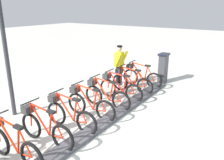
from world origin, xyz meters
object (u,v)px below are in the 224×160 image
(bike_docked_4, at_px, (89,104))
(bike_docked_5, at_px, (69,114))
(bike_docked_2, at_px, (119,88))
(lamp_post, at_px, (3,29))
(bike_docked_7, at_px, (12,144))
(bike_docked_1, at_px, (130,82))
(bike_docked_3, at_px, (105,95))
(bike_docked_6, at_px, (44,127))
(worker_near_rack, at_px, (119,64))
(payment_kiosk, at_px, (163,68))
(bike_docked_0, at_px, (140,76))

(bike_docked_4, bearing_deg, bike_docked_5, 90.00)
(bike_docked_2, bearing_deg, lamp_post, 54.52)
(bike_docked_7, bearing_deg, bike_docked_1, -90.00)
(bike_docked_3, height_order, bike_docked_6, same)
(bike_docked_4, bearing_deg, bike_docked_3, -90.00)
(bike_docked_3, relative_size, worker_near_rack, 1.04)
(bike_docked_3, height_order, bike_docked_5, same)
(bike_docked_3, bearing_deg, payment_kiosk, -99.40)
(bike_docked_7, relative_size, worker_near_rack, 1.04)
(bike_docked_0, bearing_deg, bike_docked_3, 90.00)
(bike_docked_3, bearing_deg, bike_docked_0, -90.00)
(bike_docked_2, bearing_deg, worker_near_rack, -58.33)
(worker_near_rack, bearing_deg, bike_docked_0, -157.55)
(bike_docked_1, xyz_separation_m, bike_docked_2, (0.00, 0.83, 0.00))
(bike_docked_6, bearing_deg, bike_docked_0, -90.00)
(bike_docked_6, xyz_separation_m, bike_docked_7, (0.00, 0.83, 0.00))
(bike_docked_3, distance_m, bike_docked_4, 0.83)
(payment_kiosk, relative_size, bike_docked_7, 0.74)
(bike_docked_4, distance_m, bike_docked_5, 0.83)
(bike_docked_1, bearing_deg, bike_docked_4, 90.00)
(bike_docked_5, xyz_separation_m, worker_near_rack, (0.82, -3.82, 0.48))
(bike_docked_4, distance_m, worker_near_rack, 3.14)
(bike_docked_1, xyz_separation_m, bike_docked_3, (0.00, 1.67, 0.00))
(worker_near_rack, relative_size, lamp_post, 0.42)
(bike_docked_2, height_order, bike_docked_5, same)
(lamp_post, bearing_deg, worker_near_rack, -105.94)
(bike_docked_6, bearing_deg, worker_near_rack, -80.03)
(payment_kiosk, distance_m, bike_docked_1, 1.89)
(bike_docked_0, bearing_deg, bike_docked_5, 90.00)
(bike_docked_1, bearing_deg, bike_docked_0, -90.00)
(bike_docked_1, relative_size, worker_near_rack, 1.04)
(bike_docked_0, xyz_separation_m, bike_docked_4, (0.00, 3.33, 0.00))
(bike_docked_5, bearing_deg, bike_docked_6, 90.00)
(bike_docked_2, relative_size, bike_docked_5, 1.00)
(bike_docked_0, xyz_separation_m, bike_docked_2, (0.00, 1.67, 0.00))
(payment_kiosk, xyz_separation_m, bike_docked_2, (0.57, 2.62, -0.24))
(bike_docked_1, height_order, bike_docked_6, same)
(bike_docked_7, xyz_separation_m, lamp_post, (2.00, -1.36, 2.14))
(bike_docked_2, bearing_deg, bike_docked_3, 90.00)
(bike_docked_2, relative_size, lamp_post, 0.44)
(bike_docked_0, distance_m, worker_near_rack, 1.01)
(bike_docked_3, bearing_deg, bike_docked_5, 90.00)
(payment_kiosk, height_order, bike_docked_7, payment_kiosk)
(bike_docked_0, distance_m, bike_docked_7, 5.83)
(payment_kiosk, xyz_separation_m, bike_docked_3, (0.57, 3.45, -0.24))
(bike_docked_1, distance_m, bike_docked_4, 2.50)
(bike_docked_6, bearing_deg, bike_docked_4, -90.00)
(bike_docked_3, distance_m, bike_docked_7, 3.33)
(bike_docked_1, relative_size, bike_docked_6, 1.00)
(lamp_post, bearing_deg, bike_docked_0, -114.09)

